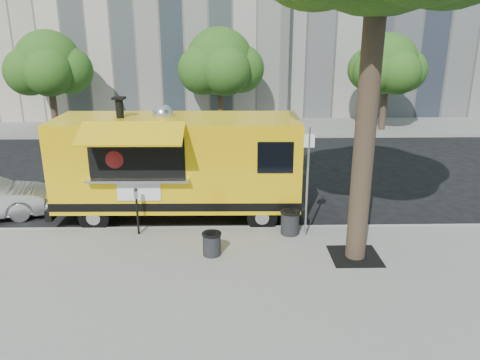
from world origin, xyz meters
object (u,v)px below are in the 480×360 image
object	(u,v)px
far_tree_c	(387,64)
trash_bin_left	(212,243)
trash_bin_right	(290,222)
food_truck	(178,164)
parking_meter	(137,206)
far_tree_b	(220,62)
far_tree_a	(48,63)
sign_post	(308,176)

from	to	relation	value
far_tree_c	trash_bin_left	world-z (taller)	far_tree_c
trash_bin_left	trash_bin_right	bearing A→B (deg)	30.15
food_truck	parking_meter	bearing A→B (deg)	-121.62
far_tree_b	far_tree_c	distance (m)	9.01
trash_bin_left	far_tree_c	bearing A→B (deg)	59.23
trash_bin_left	far_tree_a	bearing A→B (deg)	121.24
far_tree_c	food_truck	size ratio (longest dim) A/B	0.70
trash_bin_right	parking_meter	bearing A→B (deg)	179.20
food_truck	trash_bin_left	xyz separation A→B (m)	(1.09, -2.79, -1.25)
far_tree_c	trash_bin_right	distance (m)	15.75
trash_bin_right	trash_bin_left	bearing A→B (deg)	-149.85
sign_post	food_truck	bearing A→B (deg)	154.38
food_truck	trash_bin_right	distance (m)	3.76
trash_bin_left	trash_bin_right	xyz separation A→B (m)	(2.10, 1.22, 0.04)
food_truck	far_tree_b	bearing A→B (deg)	86.09
parking_meter	food_truck	xyz separation A→B (m)	(0.97, 1.52, 0.74)
sign_post	parking_meter	world-z (taller)	sign_post
far_tree_a	far_tree_c	xyz separation A→B (m)	(18.00, 0.10, -0.06)
trash_bin_left	trash_bin_right	world-z (taller)	trash_bin_right
far_tree_b	trash_bin_left	distance (m)	15.69
parking_meter	food_truck	distance (m)	1.94
far_tree_a	trash_bin_left	xyz separation A→B (m)	(9.05, -14.92, -3.31)
far_tree_a	sign_post	distance (m)	18.14
far_tree_c	far_tree_b	bearing A→B (deg)	178.09
far_tree_a	trash_bin_right	size ratio (longest dim) A/B	8.15
food_truck	trash_bin_right	bearing A→B (deg)	-25.53
far_tree_a	far_tree_c	world-z (taller)	far_tree_a
far_tree_b	trash_bin_left	world-z (taller)	far_tree_b
far_tree_c	sign_post	world-z (taller)	far_tree_c
far_tree_a	parking_meter	bearing A→B (deg)	-62.85
far_tree_c	trash_bin_left	distance (m)	17.79
far_tree_a	trash_bin_left	distance (m)	17.77
parking_meter	food_truck	bearing A→B (deg)	57.56
far_tree_a	trash_bin_left	size ratio (longest dim) A/B	9.14
food_truck	trash_bin_left	size ratio (longest dim) A/B	12.64
sign_post	parking_meter	size ratio (longest dim) A/B	2.25
far_tree_c	sign_post	bearing A→B (deg)	-114.81
trash_bin_left	trash_bin_right	size ratio (longest dim) A/B	0.89
sign_post	trash_bin_right	world-z (taller)	sign_post
far_tree_b	far_tree_c	world-z (taller)	far_tree_b
far_tree_c	food_truck	bearing A→B (deg)	-129.37
far_tree_a	sign_post	world-z (taller)	far_tree_a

